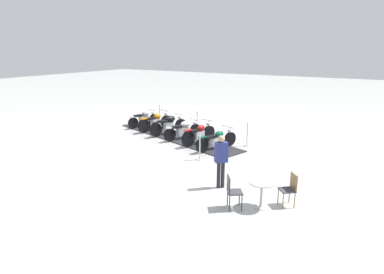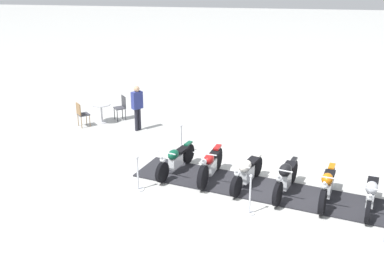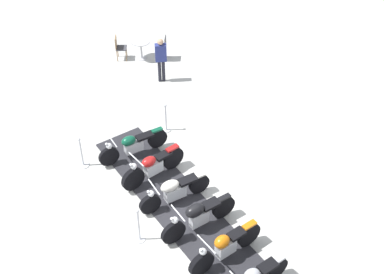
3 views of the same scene
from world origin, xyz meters
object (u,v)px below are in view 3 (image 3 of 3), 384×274
Objects in this scene: motorcycle_maroon at (153,166)px; motorcycle_black at (198,216)px; stanchion_right_mid at (139,229)px; bystander_person at (161,56)px; stanchion_left_front at (166,121)px; cafe_chair_across_table at (163,47)px; stanchion_right_front at (82,157)px; cafe_table at (141,45)px; motorcycle_cream at (174,191)px; motorcycle_copper at (225,247)px; cafe_chair_near_table at (119,46)px; motorcycle_forest at (133,145)px.

motorcycle_black is at bearing 85.10° from motorcycle_maroon.
bystander_person is (-5.87, -4.26, 0.62)m from stanchion_right_mid.
stanchion_left_front is 4.27m from cafe_chair_across_table.
stanchion_right_mid reaches higher than motorcycle_black.
motorcycle_black is at bearing 3.91° from bystander_person.
stanchion_right_front reaches higher than cafe_table.
stanchion_right_mid reaches higher than cafe_table.
stanchion_right_front is at bearing -58.50° from motorcycle_cream.
bystander_person is (-5.02, -6.35, 0.53)m from motorcycle_copper.
cafe_chair_near_table is at bearing -50.19° from cafe_table.
motorcycle_maroon is 2.23m from stanchion_left_front.
stanchion_right_front is at bearing -32.28° from bystander_person.
cafe_chair_across_table is at bearing 124.55° from cafe_table.
motorcycle_copper is 1.87× the size of stanchion_right_mid.
cafe_chair_near_table is 0.99× the size of cafe_chair_across_table.
stanchion_right_front is at bearing -76.58° from motorcycle_copper.
motorcycle_maroon is at bearing -86.23° from motorcycle_cream.
cafe_table is (-4.99, -5.74, 0.09)m from motorcycle_cream.
cafe_chair_near_table is (-6.01, -6.49, 0.13)m from stanchion_right_mid.
stanchion_right_front reaches higher than cafe_chair_across_table.
cafe_chair_across_table is (-5.98, -1.95, 0.22)m from stanchion_right_front.
motorcycle_forest is 5.55m from cafe_chair_across_table.
stanchion_right_mid is (1.19, -0.98, -0.13)m from motorcycle_black.
cafe_chair_across_table is at bearing -127.26° from motorcycle_forest.
motorcycle_black is 4.22m from stanchion_right_front.
stanchion_left_front is at bearing -109.67° from motorcycle_black.
bystander_person is at bearing 94.18° from cafe_chair_across_table.
stanchion_right_front is 5.00m from bystander_person.
motorcycle_copper is at bearing 7.31° from bystander_person.
cafe_chair_near_table is (0.53, -0.63, -0.03)m from cafe_table.
stanchion_left_front is 1.10× the size of cafe_chair_near_table.
stanchion_left_front reaches higher than cafe_chair_near_table.
motorcycle_black is at bearing 51.98° from cafe_table.
cafe_table is (-2.71, -3.52, 0.21)m from stanchion_left_front.
cafe_chair_near_table is (-4.46, -6.37, 0.06)m from motorcycle_cream.
stanchion_right_mid is at bearing 67.52° from motorcycle_forest.
motorcycle_maroon is at bearing 94.59° from motorcycle_forest.
stanchion_right_mid is at bearing 91.90° from cafe_chair_across_table.
stanchion_right_front is at bearing -107.68° from stanchion_right_mid.
cafe_table is (-5.51, -2.63, 0.24)m from stanchion_right_front.
cafe_table is (-5.69, -7.94, 0.08)m from motorcycle_copper.
stanchion_right_front reaches higher than stanchion_left_front.
cafe_chair_across_table reaches higher than motorcycle_cream.
stanchion_right_front is (1.22, -0.91, -0.13)m from motorcycle_forest.
stanchion_right_mid is 1.07× the size of stanchion_right_front.
bystander_person reaches higher than stanchion_right_mid.
motorcycle_copper is 2.25× the size of cafe_chair_across_table.
stanchion_right_front reaches higher than cafe_chair_near_table.
cafe_chair_near_table is at bearing -117.72° from stanchion_left_front.
cafe_chair_across_table is (-5.10, -3.97, 0.06)m from motorcycle_maroon.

